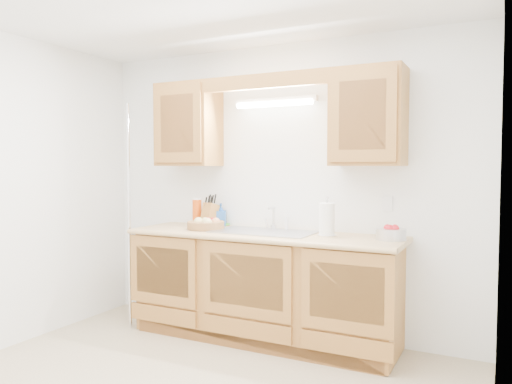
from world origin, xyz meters
The scene contains 17 objects.
room centered at (0.00, 0.00, 1.25)m, with size 3.52×3.50×2.50m.
base_cabinets centered at (0.00, 1.20, 0.44)m, with size 2.20×0.60×0.86m, color #A97031.
countertop centered at (0.00, 1.19, 0.88)m, with size 2.30×0.63×0.04m, color tan.
upper_cabinet_left centered at (-0.83, 1.33, 1.83)m, with size 0.55×0.33×0.75m, color #A97031.
upper_cabinet_right centered at (0.83, 1.33, 1.83)m, with size 0.55×0.33×0.75m, color #A97031.
valance centered at (0.00, 1.19, 2.14)m, with size 2.20×0.05×0.12m, color #A97031.
fluorescent_fixture centered at (0.00, 1.42, 2.00)m, with size 0.76×0.08×0.08m.
sink centered at (0.00, 1.21, 0.83)m, with size 0.84×0.46×0.36m.
wire_shelf_pole centered at (-1.20, 0.94, 1.00)m, with size 0.03×0.03×2.00m, color silver.
outlet_plate centered at (0.95, 1.49, 1.15)m, with size 0.08×0.01×0.12m, color white.
fruit_basket centered at (-0.54, 1.16, 0.94)m, with size 0.42×0.42×0.10m.
knife_block centered at (-0.61, 1.34, 1.01)m, with size 0.13×0.19×0.31m.
orange_canister centered at (-0.75, 1.34, 1.03)m, with size 0.10×0.10×0.25m.
soap_bottle centered at (-0.54, 1.42, 1.00)m, with size 0.09×0.10×0.21m, color #235BB1.
sponge centered at (-0.54, 1.44, 0.91)m, with size 0.14×0.10×0.03m.
paper_towel centered at (0.54, 1.22, 1.03)m, with size 0.15×0.15×0.31m.
apple_bowl centered at (1.03, 1.25, 0.95)m, with size 0.27×0.27×0.12m.
Camera 1 is at (1.79, -2.49, 1.45)m, focal length 35.00 mm.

